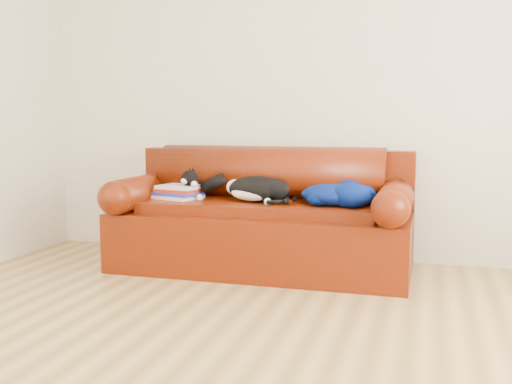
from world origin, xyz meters
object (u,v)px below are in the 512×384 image
Objects in this scene: book_stack at (179,192)px; cat at (257,189)px; blanket at (337,194)px; sofa_base at (262,237)px.

book_stack is 0.60m from cat.
book_stack is 0.66× the size of blanket.
cat is 0.56m from blanket.
blanket is at bearing -3.32° from sofa_base.
cat reaches higher than blanket.
book_stack is at bearing -169.19° from cat.
cat reaches higher than sofa_base.
blanket reaches higher than book_stack.
sofa_base is 0.36m from cat.
sofa_base is at bearing 5.16° from book_stack.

